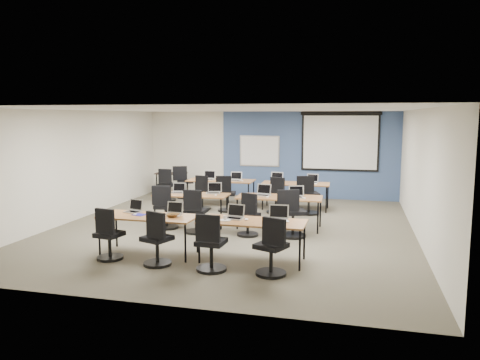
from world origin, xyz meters
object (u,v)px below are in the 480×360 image
(task_chair_6, at_px, (248,218))
(task_chair_11, at_px, (308,198))
(laptop_10, at_px, (276,179))
(laptop_8, at_px, (209,177))
(projector_screen, at_px, (340,138))
(training_table_mid_right, at_px, (279,198))
(task_chair_4, at_px, (165,211))
(training_table_mid_left, at_px, (192,196))
(training_table_front_left, at_px, (148,218))
(task_chair_8, at_px, (202,195))
(laptop_11, at_px, (312,181))
(laptop_5, at_px, (214,191))
(task_chair_0, at_px, (108,238))
(laptop_4, at_px, (178,190))
(task_chair_1, at_px, (157,243))
(whiteboard, at_px, (259,151))
(utility_table, at_px, (171,176))
(task_chair_7, at_px, (292,217))
(task_chair_5, at_px, (195,215))
(laptop_9, at_px, (236,178))
(task_chair_2, at_px, (210,248))
(task_chair_3, at_px, (272,251))
(training_table_front_right, at_px, (252,223))
(training_table_back_right, at_px, (296,185))
(laptop_1, at_px, (174,212))
(training_table_back_left, at_px, (221,181))
(spare_chair_a, at_px, (184,185))
(task_chair_9, at_px, (226,197))
(laptop_0, at_px, (134,209))
(task_chair_10, at_px, (276,198))
(laptop_6, at_px, (263,193))
(laptop_3, at_px, (278,217))
(spare_chair_b, at_px, (167,188))

(task_chair_6, height_order, task_chair_11, task_chair_11)
(laptop_10, bearing_deg, laptop_8, -173.57)
(projector_screen, xyz_separation_m, task_chair_6, (-1.69, -5.02, -1.50))
(training_table_mid_right, distance_m, task_chair_4, 2.62)
(projector_screen, bearing_deg, training_table_mid_left, -127.11)
(training_table_front_left, distance_m, task_chair_8, 4.26)
(laptop_11, bearing_deg, laptop_5, -123.72)
(task_chair_0, bearing_deg, task_chair_6, 57.78)
(laptop_4, relative_size, task_chair_8, 0.31)
(task_chair_1, bearing_deg, task_chair_4, 130.49)
(training_table_mid_left, bearing_deg, whiteboard, 78.58)
(whiteboard, xyz_separation_m, laptop_4, (-1.12, -4.17, -0.66))
(utility_table, bearing_deg, task_chair_7, -46.38)
(task_chair_5, height_order, laptop_8, laptop_8)
(laptop_9, height_order, laptop_11, laptop_9)
(laptop_10, bearing_deg, training_table_front_left, -102.78)
(laptop_5, relative_size, utility_table, 0.35)
(task_chair_2, xyz_separation_m, task_chair_5, (-1.10, 2.35, -0.00))
(training_table_mid_left, distance_m, task_chair_3, 3.98)
(training_table_front_right, distance_m, training_table_mid_left, 3.14)
(training_table_back_right, height_order, task_chair_8, task_chair_8)
(laptop_1, xyz_separation_m, laptop_11, (2.11, 4.87, 0.00))
(task_chair_11, bearing_deg, laptop_8, 147.94)
(laptop_1, bearing_deg, training_table_mid_right, 57.27)
(training_table_back_left, height_order, task_chair_0, task_chair_0)
(task_chair_2, relative_size, laptop_10, 2.88)
(task_chair_2, bearing_deg, task_chair_3, 4.46)
(training_table_mid_left, bearing_deg, task_chair_3, -53.00)
(task_chair_6, distance_m, spare_chair_a, 5.09)
(training_table_mid_left, distance_m, laptop_5, 0.54)
(projector_screen, relative_size, task_chair_9, 2.43)
(training_table_back_left, height_order, task_chair_5, task_chair_5)
(laptop_0, distance_m, task_chair_10, 4.51)
(training_table_front_left, bearing_deg, laptop_5, 82.17)
(laptop_4, height_order, task_chair_4, task_chair_4)
(training_table_mid_right, xyz_separation_m, laptop_6, (-0.39, 0.07, 0.10))
(training_table_back_right, relative_size, spare_chair_a, 1.80)
(task_chair_0, distance_m, laptop_4, 3.13)
(laptop_5, bearing_deg, task_chair_9, 78.50)
(laptop_3, distance_m, laptop_8, 5.56)
(training_table_front_left, relative_size, task_chair_3, 1.83)
(training_table_front_right, xyz_separation_m, laptop_10, (-0.43, 5.02, 0.11))
(task_chair_9, relative_size, task_chair_10, 1.00)
(task_chair_4, height_order, task_chair_9, task_chair_4)
(task_chair_1, xyz_separation_m, task_chair_3, (2.00, -0.02, 0.01))
(training_table_mid_right, relative_size, task_chair_7, 1.85)
(laptop_4, height_order, laptop_6, laptop_6)
(laptop_9, xyz_separation_m, spare_chair_b, (-2.21, 0.24, -0.38))
(task_chair_10, bearing_deg, task_chair_4, -113.27)
(task_chair_3, bearing_deg, laptop_6, 125.44)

